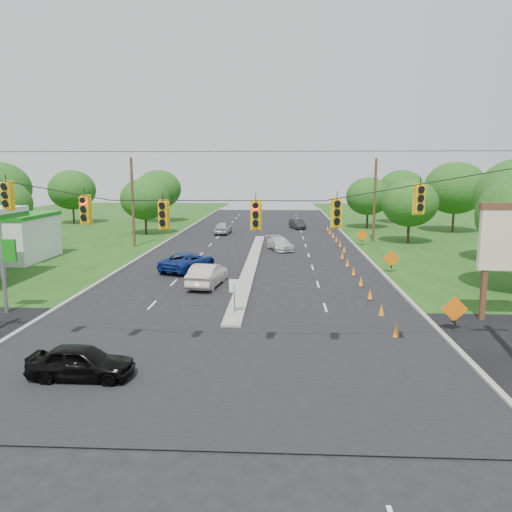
{
  "coord_description": "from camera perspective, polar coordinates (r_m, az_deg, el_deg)",
  "views": [
    {
      "loc": [
        2.46,
        -19.59,
        7.69
      ],
      "look_at": [
        1.0,
        8.98,
        2.8
      ],
      "focal_mm": 35.0,
      "sensor_mm": 36.0,
      "label": 1
    }
  ],
  "objects": [
    {
      "name": "cone_0",
      "position": [
        24.36,
        15.73,
        -8.22
      ],
      "size": [
        0.32,
        0.32,
        0.7
      ],
      "primitive_type": "cone",
      "color": "orange",
      "rests_on": "ground"
    },
    {
      "name": "tree_10",
      "position": [
        67.17,
        21.81,
        7.22
      ],
      "size": [
        7.56,
        7.56,
        8.82
      ],
      "color": "black",
      "rests_on": "ground"
    },
    {
      "name": "cone_10",
      "position": [
        58.36,
        8.8,
        2.37
      ],
      "size": [
        0.32,
        0.32,
        0.7
      ],
      "primitive_type": "cone",
      "color": "orange",
      "rests_on": "ground"
    },
    {
      "name": "cone_3",
      "position": [
        34.32,
        11.91,
        -2.86
      ],
      "size": [
        0.32,
        0.32,
        0.7
      ],
      "primitive_type": "cone",
      "color": "orange",
      "rests_on": "ground"
    },
    {
      "name": "tree_12",
      "position": [
        68.65,
        12.69,
        6.67
      ],
      "size": [
        5.88,
        5.88,
        6.86
      ],
      "color": "black",
      "rests_on": "ground"
    },
    {
      "name": "curb_left",
      "position": [
        51.73,
        -11.16,
        0.97
      ],
      "size": [
        0.25,
        110.0,
        0.16
      ],
      "primitive_type": "cube",
      "color": "gray",
      "rests_on": "ground"
    },
    {
      "name": "cone_12",
      "position": [
        65.28,
        8.18,
        3.15
      ],
      "size": [
        0.32,
        0.32,
        0.7
      ],
      "primitive_type": "cone",
      "color": "orange",
      "rests_on": "ground"
    },
    {
      "name": "cone_2",
      "position": [
        30.96,
        12.9,
        -4.27
      ],
      "size": [
        0.32,
        0.32,
        0.7
      ],
      "primitive_type": "cone",
      "color": "orange",
      "rests_on": "ground"
    },
    {
      "name": "tree_4",
      "position": [
        77.85,
        -20.27,
        7.1
      ],
      "size": [
        6.72,
        6.72,
        7.84
      ],
      "color": "black",
      "rests_on": "ground"
    },
    {
      "name": "cone_5",
      "position": [
        41.11,
        10.41,
        -0.74
      ],
      "size": [
        0.32,
        0.32,
        0.7
      ],
      "primitive_type": "cone",
      "color": "orange",
      "rests_on": "ground"
    },
    {
      "name": "white_sedan",
      "position": [
        33.75,
        -5.59,
        -2.16
      ],
      "size": [
        2.29,
        4.93,
        1.56
      ],
      "primitive_type": "imported",
      "rotation": [
        0.0,
        0.0,
        3.0
      ],
      "color": "#BAA9A3",
      "rests_on": "ground"
    },
    {
      "name": "work_sign_0",
      "position": [
        25.88,
        21.74,
        -5.78
      ],
      "size": [
        1.27,
        0.58,
        1.37
      ],
      "color": "black",
      "rests_on": "ground"
    },
    {
      "name": "cone_4",
      "position": [
        37.7,
        11.09,
        -1.71
      ],
      "size": [
        0.32,
        0.32,
        0.7
      ],
      "primitive_type": "cone",
      "color": "orange",
      "rests_on": "ground"
    },
    {
      "name": "silver_car_oncoming",
      "position": [
        61.72,
        -3.79,
        3.22
      ],
      "size": [
        1.99,
        4.44,
        1.48
      ],
      "primitive_type": "imported",
      "rotation": [
        0.0,
        0.0,
        3.09
      ],
      "color": "#A6A6A6",
      "rests_on": "ground"
    },
    {
      "name": "cone_7",
      "position": [
        48.03,
        10.05,
        0.76
      ],
      "size": [
        0.32,
        0.32,
        0.7
      ],
      "primitive_type": "cone",
      "color": "orange",
      "rests_on": "ground"
    },
    {
      "name": "cone_11",
      "position": [
        61.82,
        8.47,
        2.78
      ],
      "size": [
        0.32,
        0.32,
        0.7
      ],
      "primitive_type": "cone",
      "color": "orange",
      "rests_on": "ground"
    },
    {
      "name": "work_sign_2",
      "position": [
        52.67,
        12.02,
        2.29
      ],
      "size": [
        1.27,
        0.58,
        1.37
      ],
      "color": "black",
      "rests_on": "ground"
    },
    {
      "name": "work_sign_1",
      "position": [
        39.06,
        15.21,
        -0.36
      ],
      "size": [
        1.27,
        0.58,
        1.37
      ],
      "color": "black",
      "rests_on": "ground"
    },
    {
      "name": "cross_street",
      "position": [
        21.19,
        -4.02,
        -11.61
      ],
      "size": [
        160.0,
        14.0,
        0.02
      ],
      "primitive_type": "cube",
      "color": "black",
      "rests_on": "ground"
    },
    {
      "name": "tree_6",
      "position": [
        76.89,
        -11.06,
        7.49
      ],
      "size": [
        6.72,
        6.72,
        7.84
      ],
      "color": "black",
      "rests_on": "ground"
    },
    {
      "name": "dark_car_receding",
      "position": [
        67.64,
        4.74,
        3.7
      ],
      "size": [
        2.33,
        4.16,
        1.3
      ],
      "primitive_type": "imported",
      "rotation": [
        0.0,
        0.0,
        0.26
      ],
      "color": "black",
      "rests_on": "ground"
    },
    {
      "name": "tree_9",
      "position": [
        55.37,
        17.17,
        5.8
      ],
      "size": [
        5.88,
        5.88,
        6.86
      ],
      "color": "black",
      "rests_on": "ground"
    },
    {
      "name": "ground",
      "position": [
        21.19,
        -4.02,
        -11.61
      ],
      "size": [
        160.0,
        160.0,
        0.0
      ],
      "primitive_type": "plane",
      "color": "black",
      "rests_on": "ground"
    },
    {
      "name": "utility_pole_far_right",
      "position": [
        55.6,
        13.41,
        6.15
      ],
      "size": [
        0.28,
        0.28,
        9.0
      ],
      "primitive_type": "cylinder",
      "color": "#422D1C",
      "rests_on": "ground"
    },
    {
      "name": "signal_span",
      "position": [
        18.95,
        -4.71,
        1.41
      ],
      "size": [
        25.6,
        0.32,
        9.0
      ],
      "color": "#422D1C",
      "rests_on": "ground"
    },
    {
      "name": "tree_2",
      "position": [
        57.27,
        -27.0,
        5.3
      ],
      "size": [
        5.88,
        5.88,
        6.86
      ],
      "color": "black",
      "rests_on": "ground"
    },
    {
      "name": "curb_right",
      "position": [
        50.76,
        11.55,
        0.79
      ],
      "size": [
        0.25,
        110.0,
        0.16
      ],
      "primitive_type": "cube",
      "color": "gray",
      "rests_on": "ground"
    },
    {
      "name": "utility_pole_far_left",
      "position": [
        51.89,
        -13.91,
        5.9
      ],
      "size": [
        0.28,
        0.28,
        9.0
      ],
      "primitive_type": "cylinder",
      "color": "#422D1C",
      "rests_on": "ground"
    },
    {
      "name": "cone_1",
      "position": [
        27.63,
        14.14,
        -6.01
      ],
      "size": [
        0.32,
        0.32,
        0.7
      ],
      "primitive_type": "cone",
      "color": "orange",
      "rests_on": "ground"
    },
    {
      "name": "median_sign",
      "position": [
        26.45,
        -2.49,
        -3.93
      ],
      "size": [
        0.55,
        0.06,
        2.05
      ],
      "color": "gray",
      "rests_on": "ground"
    },
    {
      "name": "tree_11",
      "position": [
        76.67,
        16.28,
        7.28
      ],
      "size": [
        6.72,
        6.72,
        7.84
      ],
      "color": "black",
      "rests_on": "ground"
    },
    {
      "name": "black_sedan",
      "position": [
        20.06,
        -19.34,
        -11.37
      ],
      "size": [
        3.93,
        1.62,
        1.33
      ],
      "primitive_type": "imported",
      "rotation": [
        0.0,
        0.0,
        1.56
      ],
      "color": "black",
      "rests_on": "ground"
    },
    {
      "name": "blue_pickup",
      "position": [
        39.16,
        -7.8,
        -0.62
      ],
      "size": [
        4.26,
        5.82,
        1.47
      ],
      "primitive_type": "imported",
      "rotation": [
        0.0,
        0.0,
        2.75
      ],
      "color": "navy",
      "rests_on": "ground"
    },
    {
      "name": "cone_6",
      "position": [
        44.53,
        9.84,
        0.07
      ],
      "size": [
        0.32,
        0.32,
        0.7
      ],
      "primitive_type": "cone",
      "color": "orange",
      "rests_on": "ground"
    },
    {
      "name": "cone_8",
      "position": [
        51.47,
        9.58,
        1.37
      ],
      "size": [
        0.32,
        0.32,
        0.7
      ],
      "primitive_type": "cone",
      "color": "orange",
      "rests_on": "ground"
    },
    {
      "name": "silver_car_far",
      "position": [
        49.06,
        2.7,
        1.43
      ],
      "size": [
        3.14,
        4.77,
        1.28
      ],
      "primitive_type": "imported",
      "rotation": [
        0.0,
        0.0,
        0.33
      ],
      "color": "silver",
      "rests_on": "ground"
    },
    {
      "name": "median",
      "position": [
        41.38,
        -0.53,
        -1.01
      ],
      "size": [
        1.0,
        34.0,
        0.18
      ],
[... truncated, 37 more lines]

